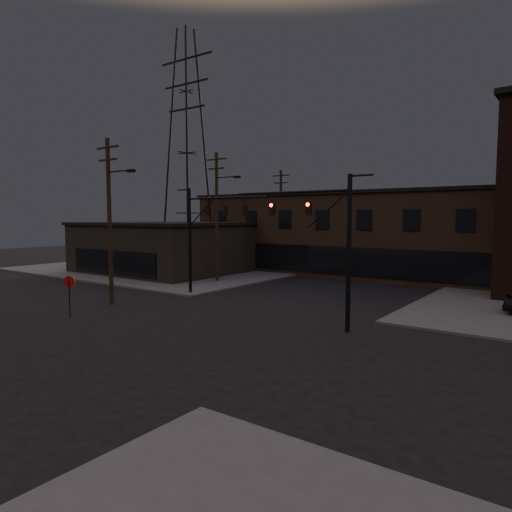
% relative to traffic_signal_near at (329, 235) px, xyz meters
% --- Properties ---
extents(ground, '(140.00, 140.00, 0.00)m').
position_rel_traffic_signal_near_xyz_m(ground, '(-5.36, -4.50, -4.93)').
color(ground, black).
rests_on(ground, ground).
extents(sidewalk_nw, '(30.00, 30.00, 0.15)m').
position_rel_traffic_signal_near_xyz_m(sidewalk_nw, '(-27.36, 17.50, -4.86)').
color(sidewalk_nw, '#474744').
rests_on(sidewalk_nw, ground).
extents(building_row, '(40.00, 12.00, 8.00)m').
position_rel_traffic_signal_near_xyz_m(building_row, '(-5.36, 23.50, -0.93)').
color(building_row, '#4D3729').
rests_on(building_row, ground).
extents(building_left, '(16.00, 12.00, 5.00)m').
position_rel_traffic_signal_near_xyz_m(building_left, '(-25.36, 11.50, -2.43)').
color(building_left, black).
rests_on(building_left, ground).
extents(traffic_signal_near, '(7.12, 0.24, 8.00)m').
position_rel_traffic_signal_near_xyz_m(traffic_signal_near, '(0.00, 0.00, 0.00)').
color(traffic_signal_near, black).
rests_on(traffic_signal_near, ground).
extents(traffic_signal_far, '(7.12, 0.24, 8.00)m').
position_rel_traffic_signal_near_xyz_m(traffic_signal_far, '(-12.07, 3.50, 0.08)').
color(traffic_signal_far, black).
rests_on(traffic_signal_far, ground).
extents(stop_sign, '(0.72, 0.33, 2.48)m').
position_rel_traffic_signal_near_xyz_m(stop_sign, '(-13.36, -6.49, -3.09)').
color(stop_sign, black).
rests_on(stop_sign, ground).
extents(utility_pole_near, '(3.70, 0.28, 11.00)m').
position_rel_traffic_signal_near_xyz_m(utility_pole_near, '(-14.79, -2.50, 0.94)').
color(utility_pole_near, black).
rests_on(utility_pole_near, ground).
extents(utility_pole_mid, '(3.70, 0.28, 11.50)m').
position_rel_traffic_signal_near_xyz_m(utility_pole_mid, '(-15.79, 9.50, 1.19)').
color(utility_pole_mid, black).
rests_on(utility_pole_mid, ground).
extents(utility_pole_far, '(2.20, 0.28, 11.00)m').
position_rel_traffic_signal_near_xyz_m(utility_pole_far, '(-16.86, 21.50, 0.85)').
color(utility_pole_far, black).
rests_on(utility_pole_far, ground).
extents(transmission_tower, '(7.00, 7.00, 25.00)m').
position_rel_traffic_signal_near_xyz_m(transmission_tower, '(-23.36, 13.50, 7.57)').
color(transmission_tower, black).
rests_on(transmission_tower, ground).
extents(car_crossing, '(1.83, 4.60, 1.49)m').
position_rel_traffic_signal_near_xyz_m(car_crossing, '(-2.24, 20.08, -4.19)').
color(car_crossing, black).
rests_on(car_crossing, ground).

